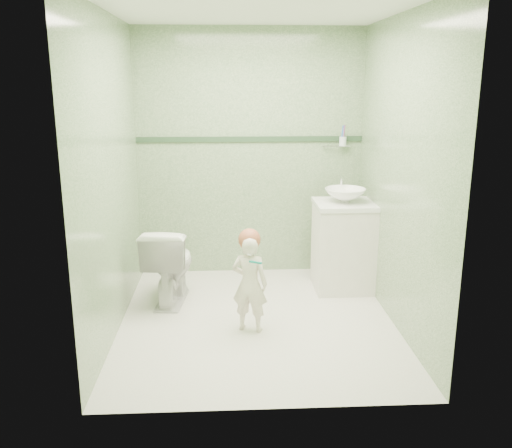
{
  "coord_description": "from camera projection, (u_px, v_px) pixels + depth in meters",
  "views": [
    {
      "loc": [
        -0.23,
        -4.16,
        1.91
      ],
      "look_at": [
        0.0,
        0.15,
        0.78
      ],
      "focal_mm": 38.76,
      "sensor_mm": 36.0,
      "label": 1
    }
  ],
  "objects": [
    {
      "name": "faucet",
      "position": [
        341.0,
        183.0,
        5.16
      ],
      "size": [
        0.03,
        0.13,
        0.18
      ],
      "color": "silver",
      "rests_on": "counter"
    },
    {
      "name": "hair_cap",
      "position": [
        249.0,
        240.0,
        4.19
      ],
      "size": [
        0.17,
        0.17,
        0.17
      ],
      "primitive_type": "sphere",
      "color": "#A8583A",
      "rests_on": "toddler"
    },
    {
      "name": "counter",
      "position": [
        345.0,
        204.0,
        5.02
      ],
      "size": [
        0.54,
        0.52,
        0.04
      ],
      "primitive_type": "cube",
      "color": "white",
      "rests_on": "vanity"
    },
    {
      "name": "trim_stripe",
      "position": [
        250.0,
        139.0,
        5.36
      ],
      "size": [
        2.2,
        0.02,
        0.05
      ],
      "primitive_type": "cube",
      "color": "#29442B",
      "rests_on": "room_shell"
    },
    {
      "name": "toddler",
      "position": [
        250.0,
        284.0,
        4.26
      ],
      "size": [
        0.32,
        0.26,
        0.77
      ],
      "primitive_type": "imported",
      "rotation": [
        0.0,
        0.0,
        2.84
      ],
      "color": "silver",
      "rests_on": "ground"
    },
    {
      "name": "vanity",
      "position": [
        343.0,
        247.0,
        5.13
      ],
      "size": [
        0.52,
        0.5,
        0.8
      ],
      "primitive_type": "cube",
      "color": "silver",
      "rests_on": "ground"
    },
    {
      "name": "cup_holder",
      "position": [
        342.0,
        141.0,
        5.36
      ],
      "size": [
        0.26,
        0.07,
        0.21
      ],
      "color": "silver",
      "rests_on": "room_shell"
    },
    {
      "name": "basin",
      "position": [
        345.0,
        195.0,
        5.0
      ],
      "size": [
        0.37,
        0.37,
        0.13
      ],
      "primitive_type": "imported",
      "color": "white",
      "rests_on": "counter"
    },
    {
      "name": "teal_toothbrush",
      "position": [
        255.0,
        262.0,
        4.06
      ],
      "size": [
        0.11,
        0.14,
        0.08
      ],
      "color": "#057C75",
      "rests_on": "toddler"
    },
    {
      "name": "room_shell",
      "position": [
        257.0,
        176.0,
        4.21
      ],
      "size": [
        2.5,
        2.54,
        2.4
      ],
      "color": "#6A8B63",
      "rests_on": "ground"
    },
    {
      "name": "ground",
      "position": [
        257.0,
        321.0,
        4.51
      ],
      "size": [
        2.5,
        2.5,
        0.0
      ],
      "primitive_type": "plane",
      "color": "white",
      "rests_on": "ground"
    },
    {
      "name": "toilet",
      "position": [
        170.0,
        264.0,
        4.84
      ],
      "size": [
        0.46,
        0.72,
        0.69
      ],
      "primitive_type": "imported",
      "rotation": [
        0.0,
        0.0,
        3.03
      ],
      "color": "white",
      "rests_on": "ground"
    }
  ]
}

